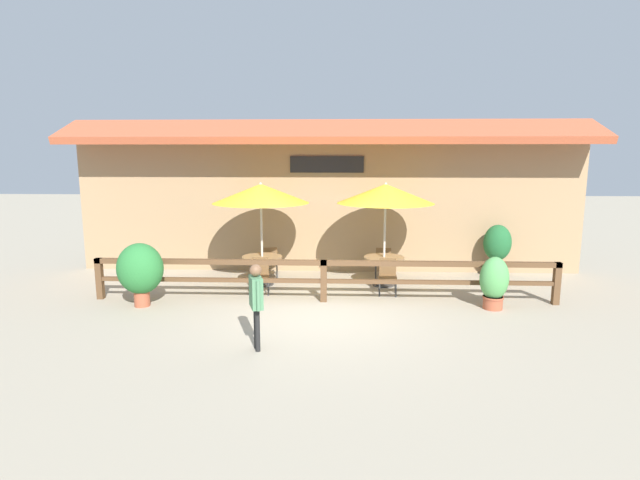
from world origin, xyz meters
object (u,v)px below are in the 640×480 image
object	(u,v)px
chair_near_streetside	(260,274)
patio_umbrella_middle	(386,194)
potted_plant_broad_leaf	(497,247)
potted_plant_entrance_palm	(140,270)
chair_middle_wallside	(383,261)
potted_plant_small_flowering	(494,282)
pedestrian	(256,295)
dining_table_near	(262,262)
dining_table_middle	(384,262)
patio_umbrella_near	(261,194)
chair_near_wallside	(270,260)
chair_middle_streetside	(388,275)

from	to	relation	value
chair_near_streetside	patio_umbrella_middle	xyz separation A→B (m)	(3.00, 0.82, 1.85)
potted_plant_broad_leaf	potted_plant_entrance_palm	bearing A→B (deg)	-160.63
patio_umbrella_middle	potted_plant_entrance_palm	size ratio (longest dim) A/B	1.86
chair_middle_wallside	potted_plant_small_flowering	size ratio (longest dim) A/B	0.74
chair_near_streetside	potted_plant_entrance_palm	distance (m)	2.70
patio_umbrella_middle	pedestrian	xyz separation A→B (m)	(-2.50, -4.31, -1.36)
chair_near_streetside	chair_middle_wallside	world-z (taller)	same
patio_umbrella_middle	potted_plant_small_flowering	size ratio (longest dim) A/B	2.28
dining_table_near	chair_middle_wallside	bearing A→B (deg)	15.49
potted_plant_entrance_palm	chair_near_streetside	bearing A→B (deg)	25.34
patio_umbrella_middle	chair_middle_wallside	bearing A→B (deg)	86.75
chair_middle_wallside	potted_plant_small_flowering	bearing A→B (deg)	131.88
dining_table_near	dining_table_middle	world-z (taller)	same
patio_umbrella_near	chair_near_streetside	distance (m)	2.00
dining_table_near	pedestrian	bearing A→B (deg)	-82.27
potted_plant_broad_leaf	chair_near_streetside	bearing A→B (deg)	-163.14
chair_near_wallside	pedestrian	bearing A→B (deg)	88.42
chair_middle_streetside	potted_plant_small_flowering	bearing A→B (deg)	-22.18
chair_middle_streetside	chair_middle_wallside	bearing A→B (deg)	92.93
dining_table_near	chair_middle_streetside	distance (m)	3.19
patio_umbrella_middle	chair_middle_streetside	xyz separation A→B (m)	(0.02, -0.79, -1.85)
patio_umbrella_near	dining_table_middle	bearing A→B (deg)	1.30
dining_table_near	chair_middle_wallside	size ratio (longest dim) A/B	1.21
dining_table_middle	chair_middle_wallside	bearing A→B (deg)	86.75
dining_table_near	chair_middle_wallside	distance (m)	3.24
dining_table_near	chair_near_streetside	world-z (taller)	chair_near_streetside
dining_table_near	patio_umbrella_middle	xyz separation A→B (m)	(3.07, 0.07, 1.73)
dining_table_near	dining_table_middle	bearing A→B (deg)	1.30
dining_table_middle	chair_near_wallside	bearing A→B (deg)	167.13
potted_plant_broad_leaf	pedestrian	world-z (taller)	pedestrian
dining_table_near	potted_plant_small_flowering	bearing A→B (deg)	-18.62
patio_umbrella_near	potted_plant_entrance_palm	xyz separation A→B (m)	(-2.35, -1.90, -1.51)
patio_umbrella_middle	dining_table_middle	bearing A→B (deg)	90.00
patio_umbrella_middle	potted_plant_entrance_palm	distance (m)	5.97
dining_table_near	potted_plant_small_flowering	size ratio (longest dim) A/B	0.89
dining_table_near	chair_near_streetside	xyz separation A→B (m)	(0.07, -0.75, -0.13)
chair_near_streetside	pedestrian	world-z (taller)	pedestrian
chair_near_streetside	potted_plant_broad_leaf	xyz separation A→B (m)	(6.11, 1.85, 0.36)
chair_middle_streetside	potted_plant_entrance_palm	distance (m)	5.59
patio_umbrella_near	chair_near_streetside	xyz separation A→B (m)	(0.07, -0.75, -1.85)
patio_umbrella_near	chair_near_streetside	bearing A→B (deg)	-84.69
potted_plant_entrance_palm	potted_plant_small_flowering	bearing A→B (deg)	0.97
dining_table_near	chair_middle_streetside	world-z (taller)	chair_middle_streetside
chair_near_streetside	pedestrian	distance (m)	3.56
chair_middle_wallside	pedestrian	bearing A→B (deg)	66.34
chair_near_wallside	pedestrian	distance (m)	5.05
patio_umbrella_near	potted_plant_small_flowering	bearing A→B (deg)	-18.62
patio_umbrella_middle	potted_plant_broad_leaf	world-z (taller)	patio_umbrella_middle
potted_plant_small_flowering	potted_plant_broad_leaf	xyz separation A→B (m)	(0.92, 2.87, 0.23)
chair_near_streetside	potted_plant_small_flowering	world-z (taller)	potted_plant_small_flowering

